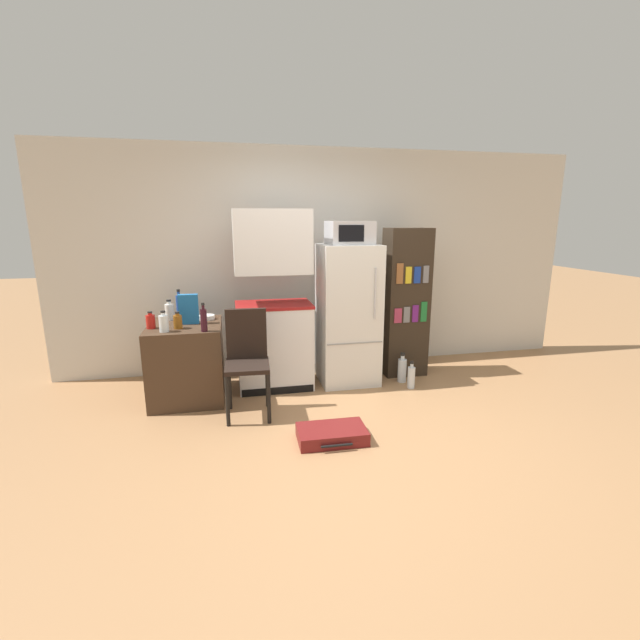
# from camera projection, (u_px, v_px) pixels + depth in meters

# --- Properties ---
(ground_plane) EXTENTS (24.00, 24.00, 0.00)m
(ground_plane) POSITION_uv_depth(u_px,v_px,m) (354.00, 439.00, 3.61)
(ground_plane) COLOR #A3754C
(wall_back) EXTENTS (6.40, 0.10, 2.63)m
(wall_back) POSITION_uv_depth(u_px,v_px,m) (326.00, 261.00, 5.25)
(wall_back) COLOR beige
(wall_back) RESTS_ON ground_plane
(side_table) EXTENTS (0.71, 0.79, 0.78)m
(side_table) POSITION_uv_depth(u_px,v_px,m) (187.00, 361.00, 4.37)
(side_table) COLOR #422D1E
(side_table) RESTS_ON ground_plane
(kitchen_hutch) EXTENTS (0.81, 0.53, 1.91)m
(kitchen_hutch) POSITION_uv_depth(u_px,v_px,m) (274.00, 308.00, 4.57)
(kitchen_hutch) COLOR white
(kitchen_hutch) RESTS_ON ground_plane
(refrigerator) EXTENTS (0.64, 0.59, 1.55)m
(refrigerator) POSITION_uv_depth(u_px,v_px,m) (348.00, 315.00, 4.75)
(refrigerator) COLOR silver
(refrigerator) RESTS_ON ground_plane
(microwave) EXTENTS (0.46, 0.44, 0.24)m
(microwave) POSITION_uv_depth(u_px,v_px,m) (349.00, 233.00, 4.54)
(microwave) COLOR #B7B7BC
(microwave) RESTS_ON refrigerator
(bookshelf) EXTENTS (0.49, 0.35, 1.72)m
(bookshelf) POSITION_uv_depth(u_px,v_px,m) (405.00, 303.00, 4.98)
(bookshelf) COLOR #2D2319
(bookshelf) RESTS_ON ground_plane
(bottle_milk_white) EXTENTS (0.09, 0.09, 0.22)m
(bottle_milk_white) POSITION_uv_depth(u_px,v_px,m) (169.00, 312.00, 4.45)
(bottle_milk_white) COLOR white
(bottle_milk_white) RESTS_ON side_table
(bottle_ketchup_red) EXTENTS (0.09, 0.09, 0.17)m
(bottle_ketchup_red) POSITION_uv_depth(u_px,v_px,m) (151.00, 321.00, 4.11)
(bottle_ketchup_red) COLOR #AD1914
(bottle_ketchup_red) RESTS_ON side_table
(bottle_blue_soda) EXTENTS (0.06, 0.06, 0.31)m
(bottle_blue_soda) POSITION_uv_depth(u_px,v_px,m) (179.00, 306.00, 4.56)
(bottle_blue_soda) COLOR #1E47A3
(bottle_blue_soda) RESTS_ON side_table
(bottle_wine_dark) EXTENTS (0.06, 0.06, 0.27)m
(bottle_wine_dark) POSITION_uv_depth(u_px,v_px,m) (204.00, 319.00, 3.99)
(bottle_wine_dark) COLOR black
(bottle_wine_dark) RESTS_ON side_table
(bottle_clear_short) EXTENTS (0.09, 0.09, 0.20)m
(bottle_clear_short) POSITION_uv_depth(u_px,v_px,m) (164.00, 323.00, 3.99)
(bottle_clear_short) COLOR silver
(bottle_clear_short) RESTS_ON side_table
(bottle_amber_beer) EXTENTS (0.08, 0.08, 0.17)m
(bottle_amber_beer) POSITION_uv_depth(u_px,v_px,m) (178.00, 322.00, 4.11)
(bottle_amber_beer) COLOR brown
(bottle_amber_beer) RESTS_ON side_table
(bowl) EXTENTS (0.16, 0.16, 0.05)m
(bowl) POSITION_uv_depth(u_px,v_px,m) (207.00, 317.00, 4.50)
(bowl) COLOR silver
(bowl) RESTS_ON side_table
(cereal_box) EXTENTS (0.19, 0.07, 0.30)m
(cereal_box) POSITION_uv_depth(u_px,v_px,m) (189.00, 309.00, 4.28)
(cereal_box) COLOR #1E66A8
(cereal_box) RESTS_ON side_table
(chair) EXTENTS (0.42, 0.43, 0.99)m
(chair) POSITION_uv_depth(u_px,v_px,m) (247.00, 353.00, 3.99)
(chair) COLOR black
(chair) RESTS_ON ground_plane
(suitcase_large_flat) EXTENTS (0.58, 0.38, 0.11)m
(suitcase_large_flat) POSITION_uv_depth(u_px,v_px,m) (332.00, 434.00, 3.57)
(suitcase_large_flat) COLOR maroon
(suitcase_large_flat) RESTS_ON ground_plane
(water_bottle_front) EXTENTS (0.10, 0.10, 0.34)m
(water_bottle_front) POSITION_uv_depth(u_px,v_px,m) (402.00, 370.00, 4.85)
(water_bottle_front) COLOR silver
(water_bottle_front) RESTS_ON ground_plane
(water_bottle_middle) EXTENTS (0.08, 0.08, 0.31)m
(water_bottle_middle) POSITION_uv_depth(u_px,v_px,m) (411.00, 377.00, 4.67)
(water_bottle_middle) COLOR silver
(water_bottle_middle) RESTS_ON ground_plane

